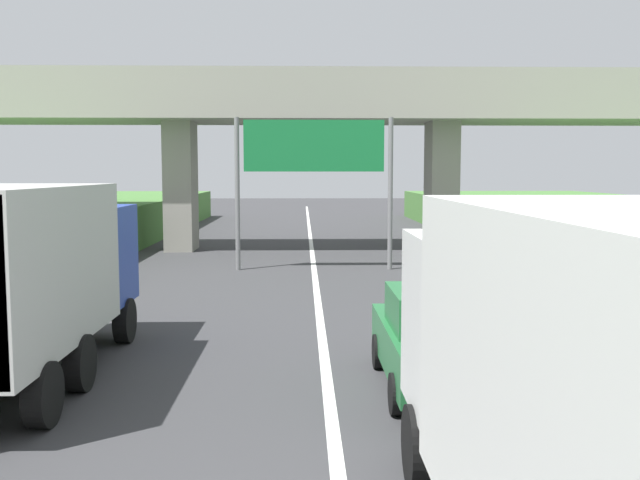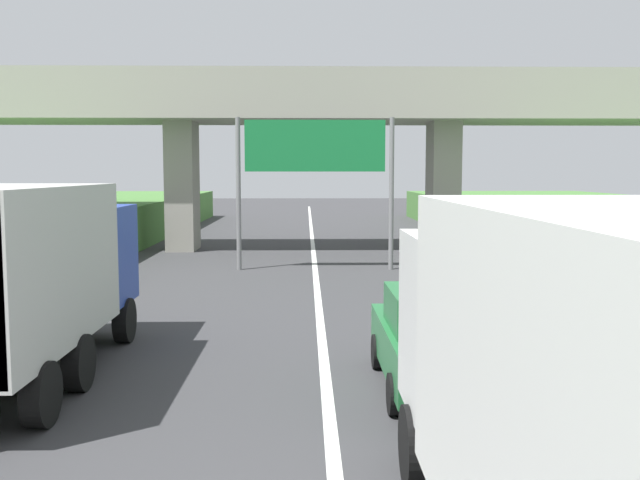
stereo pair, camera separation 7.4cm
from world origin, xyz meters
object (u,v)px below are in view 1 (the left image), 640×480
overhead_highway_sign (314,157)px  construction_barrel_4 (93,283)px  truck_white (611,402)px  car_green (436,340)px  truck_blue (26,272)px  construction_barrel_3 (40,307)px

overhead_highway_sign → construction_barrel_4: bearing=-137.6°
truck_white → car_green: bearing=90.7°
truck_white → car_green: (-0.08, 6.47, -1.08)m
truck_white → car_green: truck_white is taller
truck_white → construction_barrel_4: bearing=118.9°
truck_blue → construction_barrel_4: truck_blue is taller
overhead_highway_sign → car_green: bearing=-82.9°
truck_white → construction_barrel_3: (-8.59, 11.58, -1.47)m
overhead_highway_sign → construction_barrel_3: size_ratio=6.53×
truck_white → construction_barrel_4: truck_white is taller
truck_blue → construction_barrel_3: (-1.46, 4.47, -1.47)m
construction_barrel_3 → truck_white: bearing=-53.4°
construction_barrel_4 → overhead_highway_sign: bearing=42.4°
overhead_highway_sign → construction_barrel_3: bearing=-124.8°
car_green → construction_barrel_3: car_green is taller
construction_barrel_3 → construction_barrel_4: (0.17, 3.69, 0.00)m
truck_blue → car_green: bearing=-5.2°
truck_white → construction_barrel_4: (-8.42, 15.27, -1.47)m
construction_barrel_4 → truck_white: bearing=-61.1°
car_green → construction_barrel_4: size_ratio=4.56×
truck_blue → car_green: (7.05, -0.64, -1.08)m
overhead_highway_sign → construction_barrel_4: (-6.51, -5.94, -3.76)m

